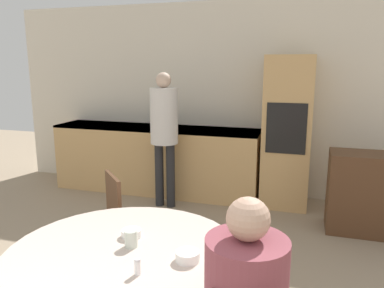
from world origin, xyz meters
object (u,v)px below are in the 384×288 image
object	(u,v)px
dining_table	(126,286)
cup	(131,239)
chair_far_left	(103,224)
oven_unit	(287,132)
bowl_centre	(188,256)
person_standing	(164,125)
bowl_near	(131,233)
sideboard	(383,195)

from	to	relation	value
dining_table	cup	world-z (taller)	cup
chair_far_left	cup	size ratio (longest dim) A/B	9.07
oven_unit	bowl_centre	world-z (taller)	oven_unit
person_standing	oven_unit	bearing A→B (deg)	19.72
oven_unit	bowl_near	bearing A→B (deg)	-105.31
person_standing	bowl_near	bearing A→B (deg)	-73.73
oven_unit	bowl_near	distance (m)	2.93
sideboard	chair_far_left	size ratio (longest dim) A/B	1.22
sideboard	bowl_near	xyz separation A→B (m)	(-1.81, -2.22, 0.32)
chair_far_left	person_standing	world-z (taller)	person_standing
cup	bowl_near	size ratio (longest dim) A/B	0.81
person_standing	cup	distance (m)	2.54
sideboard	person_standing	bearing A→B (deg)	178.15
person_standing	bowl_near	distance (m)	2.41
chair_far_left	cup	bearing A→B (deg)	-2.47
sideboard	chair_far_left	distance (m)	2.87
chair_far_left	cup	xyz separation A→B (m)	(0.59, -0.68, 0.28)
dining_table	cup	distance (m)	0.27
cup	bowl_centre	distance (m)	0.37
bowl_near	dining_table	bearing A→B (deg)	-76.62
bowl_near	cup	bearing A→B (deg)	-64.76
person_standing	bowl_centre	size ratio (longest dim) A/B	12.76
dining_table	bowl_centre	size ratio (longest dim) A/B	10.31
chair_far_left	bowl_centre	size ratio (longest dim) A/B	6.86
oven_unit	person_standing	world-z (taller)	oven_unit
sideboard	bowl_near	bearing A→B (deg)	-129.13
sideboard	bowl_centre	distance (m)	2.79
oven_unit	chair_far_left	distance (m)	2.64
sideboard	bowl_centre	size ratio (longest dim) A/B	8.35
dining_table	person_standing	distance (m)	2.64
dining_table	bowl_near	bearing A→B (deg)	103.38
oven_unit	bowl_centre	bearing A→B (deg)	-96.75
cup	bowl_centre	size ratio (longest dim) A/B	0.76
dining_table	cup	size ratio (longest dim) A/B	13.63
chair_far_left	person_standing	distance (m)	1.82
dining_table	bowl_near	world-z (taller)	bowl_near
oven_unit	dining_table	world-z (taller)	oven_unit
sideboard	bowl_near	size ratio (longest dim) A/B	8.99
cup	dining_table	bearing A→B (deg)	-100.06
person_standing	bowl_near	world-z (taller)	person_standing
sideboard	person_standing	world-z (taller)	person_standing
dining_table	bowl_centre	world-z (taller)	bowl_centre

